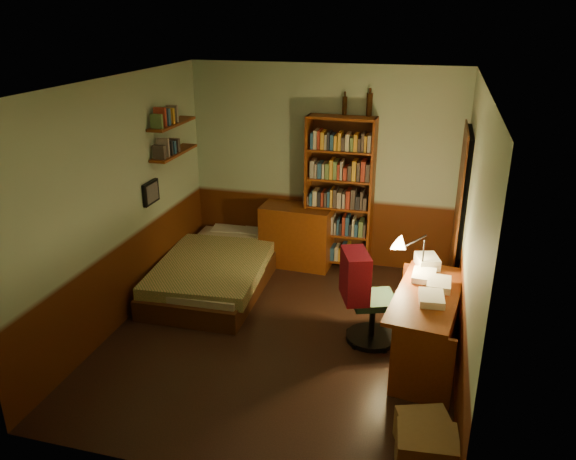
% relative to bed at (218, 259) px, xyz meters
% --- Properties ---
extents(floor, '(3.50, 4.00, 0.02)m').
position_rel_bed_xyz_m(floor, '(1.09, -0.97, -0.34)').
color(floor, black).
rests_on(floor, ground).
extents(ceiling, '(3.50, 4.00, 0.02)m').
position_rel_bed_xyz_m(ceiling, '(1.09, -0.97, 2.28)').
color(ceiling, silver).
rests_on(ceiling, wall_back).
extents(wall_back, '(3.50, 0.02, 2.60)m').
position_rel_bed_xyz_m(wall_back, '(1.09, 1.04, 0.97)').
color(wall_back, '#92A888').
rests_on(wall_back, ground).
extents(wall_left, '(0.02, 4.00, 2.60)m').
position_rel_bed_xyz_m(wall_left, '(-0.67, -0.97, 0.97)').
color(wall_left, '#92A888').
rests_on(wall_left, ground).
extents(wall_right, '(0.02, 4.00, 2.60)m').
position_rel_bed_xyz_m(wall_right, '(2.85, -0.97, 0.97)').
color(wall_right, '#92A888').
rests_on(wall_right, ground).
extents(wall_front, '(3.50, 0.02, 2.60)m').
position_rel_bed_xyz_m(wall_front, '(1.09, -2.98, 0.97)').
color(wall_front, '#92A888').
rests_on(wall_front, ground).
extents(doorway, '(0.06, 0.90, 2.00)m').
position_rel_bed_xyz_m(doorway, '(2.81, 0.33, 0.67)').
color(doorway, black).
rests_on(doorway, ground).
extents(door_trim, '(0.02, 0.98, 2.08)m').
position_rel_bed_xyz_m(door_trim, '(2.78, 0.33, 0.67)').
color(door_trim, '#381B0B').
rests_on(door_trim, ground).
extents(bed, '(1.23, 2.22, 0.65)m').
position_rel_bed_xyz_m(bed, '(0.00, 0.00, 0.00)').
color(bed, '#5D743A').
rests_on(bed, ground).
extents(dresser, '(0.94, 0.51, 0.82)m').
position_rel_bed_xyz_m(dresser, '(0.81, 0.79, 0.08)').
color(dresser, '#672C0F').
rests_on(dresser, ground).
extents(mini_stereo, '(0.31, 0.27, 0.14)m').
position_rel_bed_xyz_m(mini_stereo, '(0.99, 0.92, 0.56)').
color(mini_stereo, '#B2B2B7').
rests_on(mini_stereo, dresser).
extents(bookshelf, '(0.87, 0.31, 1.99)m').
position_rel_bed_xyz_m(bookshelf, '(1.34, 0.88, 0.67)').
color(bookshelf, '#672C0F').
rests_on(bookshelf, ground).
extents(bottle_left, '(0.07, 0.07, 0.22)m').
position_rel_bed_xyz_m(bottle_left, '(1.35, 0.99, 1.78)').
color(bottle_left, black).
rests_on(bottle_left, bookshelf).
extents(bottle_right, '(0.08, 0.08, 0.27)m').
position_rel_bed_xyz_m(bottle_right, '(1.65, 0.99, 1.81)').
color(bottle_right, black).
rests_on(bottle_right, bookshelf).
extents(desk, '(0.74, 1.43, 0.73)m').
position_rel_bed_xyz_m(desk, '(2.53, -1.03, 0.04)').
color(desk, '#672C0F').
rests_on(desk, ground).
extents(paper_stack, '(0.28, 0.33, 0.11)m').
position_rel_bed_xyz_m(paper_stack, '(2.50, -0.44, 0.46)').
color(paper_stack, silver).
rests_on(paper_stack, desk).
extents(desk_lamp, '(0.20, 0.20, 0.51)m').
position_rel_bed_xyz_m(desk_lamp, '(2.46, -0.58, 0.66)').
color(desk_lamp, black).
rests_on(desk_lamp, desk).
extents(office_chair, '(0.65, 0.61, 1.03)m').
position_rel_bed_xyz_m(office_chair, '(2.01, -0.81, 0.19)').
color(office_chair, '#2D4F37').
rests_on(office_chair, ground).
extents(red_jacket, '(0.28, 0.45, 0.50)m').
position_rel_bed_xyz_m(red_jacket, '(1.75, -1.00, 0.96)').
color(red_jacket, '#B1152B').
rests_on(red_jacket, office_chair).
extents(wall_shelf_lower, '(0.20, 0.90, 0.03)m').
position_rel_bed_xyz_m(wall_shelf_lower, '(-0.55, 0.13, 1.27)').
color(wall_shelf_lower, '#672C0F').
rests_on(wall_shelf_lower, wall_left).
extents(wall_shelf_upper, '(0.20, 0.90, 0.03)m').
position_rel_bed_xyz_m(wall_shelf_upper, '(-0.55, 0.13, 1.62)').
color(wall_shelf_upper, '#672C0F').
rests_on(wall_shelf_upper, wall_left).
extents(framed_picture, '(0.04, 0.32, 0.26)m').
position_rel_bed_xyz_m(framed_picture, '(-0.63, -0.37, 0.92)').
color(framed_picture, black).
rests_on(framed_picture, wall_left).
extents(cardboard_box_a, '(0.47, 0.39, 0.33)m').
position_rel_bed_xyz_m(cardboard_box_a, '(2.62, -2.49, -0.16)').
color(cardboard_box_a, olive).
rests_on(cardboard_box_a, ground).
extents(cardboard_box_b, '(0.47, 0.43, 0.28)m').
position_rel_bed_xyz_m(cardboard_box_b, '(2.59, -2.23, -0.19)').
color(cardboard_box_b, olive).
rests_on(cardboard_box_b, ground).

